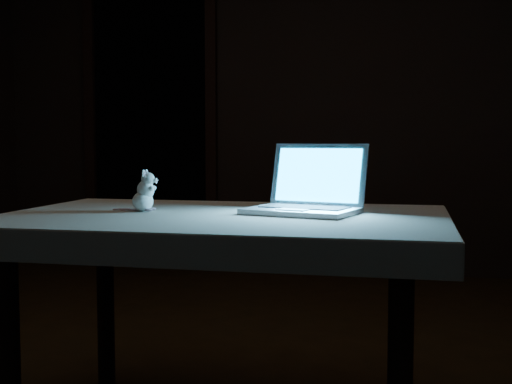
# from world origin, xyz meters

# --- Properties ---
(back_wall) EXTENTS (4.50, 0.04, 2.60)m
(back_wall) POSITION_xyz_m (0.00, 2.50, 1.30)
(back_wall) COLOR black
(back_wall) RESTS_ON ground
(doorway) EXTENTS (1.06, 0.36, 2.13)m
(doorway) POSITION_xyz_m (-1.10, 2.50, 1.06)
(doorway) COLOR black
(doorway) RESTS_ON back_wall
(table) EXTENTS (1.32, 0.85, 0.71)m
(table) POSITION_xyz_m (0.25, -0.35, 0.35)
(table) COLOR black
(table) RESTS_ON floor
(tablecloth) EXTENTS (1.44, 0.99, 0.09)m
(tablecloth) POSITION_xyz_m (0.15, -0.30, 0.67)
(tablecloth) COLOR beige
(tablecloth) RESTS_ON table
(laptop) EXTENTS (0.40, 0.37, 0.23)m
(laptop) POSITION_xyz_m (0.49, -0.28, 0.83)
(laptop) COLOR silver
(laptop) RESTS_ON tablecloth
(plush_mouse) EXTENTS (0.12, 0.12, 0.14)m
(plush_mouse) POSITION_xyz_m (-0.03, -0.32, 0.78)
(plush_mouse) COLOR white
(plush_mouse) RESTS_ON tablecloth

